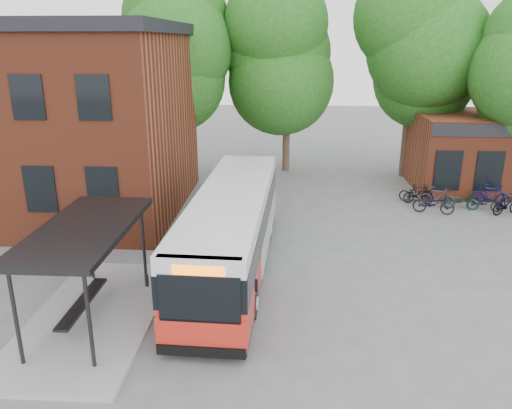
# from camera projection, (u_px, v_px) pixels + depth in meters

# --- Properties ---
(ground) EXTENTS (100.00, 100.00, 0.00)m
(ground) POSITION_uv_depth(u_px,v_px,m) (251.00, 306.00, 15.23)
(ground) COLOR #5C5D5F
(bus_shelter) EXTENTS (3.60, 7.00, 2.90)m
(bus_shelter) POSITION_uv_depth(u_px,v_px,m) (89.00, 273.00, 14.09)
(bus_shelter) COLOR #252528
(bus_shelter) RESTS_ON ground
(bike_rail) EXTENTS (5.20, 0.10, 0.38)m
(bike_rail) POSITION_uv_depth(u_px,v_px,m) (456.00, 204.00, 24.12)
(bike_rail) COLOR #252528
(bike_rail) RESTS_ON ground
(tree_0) EXTENTS (7.92, 7.92, 11.00)m
(tree_0) POSITION_uv_depth(u_px,v_px,m) (167.00, 81.00, 29.03)
(tree_0) COLOR #1C5416
(tree_0) RESTS_ON ground
(tree_1) EXTENTS (7.92, 7.92, 10.40)m
(tree_1) POSITION_uv_depth(u_px,v_px,m) (287.00, 85.00, 29.67)
(tree_1) COLOR #1C5416
(tree_1) RESTS_ON ground
(tree_2) EXTENTS (7.92, 7.92, 11.00)m
(tree_2) POSITION_uv_depth(u_px,v_px,m) (411.00, 82.00, 28.22)
(tree_2) COLOR #1C5416
(tree_2) RESTS_ON ground
(city_bus) EXTENTS (2.80, 11.29, 2.85)m
(city_bus) POSITION_uv_depth(u_px,v_px,m) (232.00, 231.00, 17.30)
(city_bus) COLOR red
(city_bus) RESTS_ON ground
(bicycle_0) EXTENTS (1.77, 1.23, 0.88)m
(bicycle_0) POSITION_uv_depth(u_px,v_px,m) (416.00, 194.00, 24.81)
(bicycle_0) COLOR black
(bicycle_0) RESTS_ON ground
(bicycle_1) EXTENTS (1.64, 0.84, 0.95)m
(bicycle_1) POSITION_uv_depth(u_px,v_px,m) (418.00, 193.00, 24.82)
(bicycle_1) COLOR black
(bicycle_1) RESTS_ON ground
(bicycle_2) EXTENTS (1.97, 1.13, 0.98)m
(bicycle_2) POSITION_uv_depth(u_px,v_px,m) (434.00, 203.00, 23.24)
(bicycle_2) COLOR black
(bicycle_2) RESTS_ON ground
(bicycle_3) EXTENTS (1.79, 0.94, 1.04)m
(bicycle_3) POSITION_uv_depth(u_px,v_px,m) (437.00, 197.00, 24.04)
(bicycle_3) COLOR #292932
(bicycle_3) RESTS_ON ground
(bicycle_4) EXTENTS (1.64, 0.95, 0.82)m
(bicycle_4) POSITION_uv_depth(u_px,v_px,m) (461.00, 201.00, 23.88)
(bicycle_4) COLOR #0A391E
(bicycle_4) RESTS_ON ground
(bicycle_5) EXTENTS (1.89, 1.04, 1.10)m
(bicycle_5) POSITION_uv_depth(u_px,v_px,m) (491.00, 195.00, 24.30)
(bicycle_5) COLOR #0E1250
(bicycle_5) RESTS_ON ground
(bicycle_6) EXTENTS (1.64, 0.91, 0.82)m
(bicycle_6) POSITION_uv_depth(u_px,v_px,m) (485.00, 203.00, 23.61)
(bicycle_6) COLOR black
(bicycle_6) RESTS_ON ground
(bicycle_7) EXTENTS (1.71, 1.10, 1.00)m
(bicycle_7) POSITION_uv_depth(u_px,v_px,m) (507.00, 204.00, 23.09)
(bicycle_7) COLOR black
(bicycle_7) RESTS_ON ground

